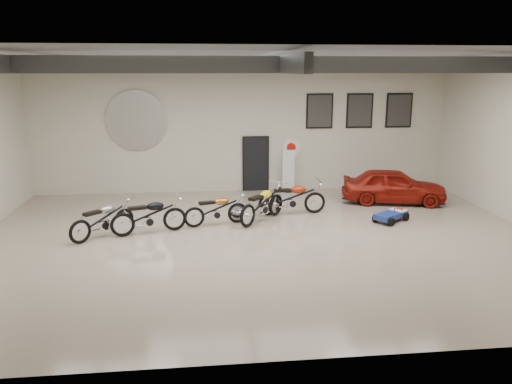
{
  "coord_description": "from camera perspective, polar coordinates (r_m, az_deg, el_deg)",
  "views": [
    {
      "loc": [
        -1.56,
        -13.2,
        4.65
      ],
      "look_at": [
        0.0,
        1.2,
        1.1
      ],
      "focal_mm": 35.0,
      "sensor_mm": 36.0,
      "label": 1
    }
  ],
  "objects": [
    {
      "name": "poster_left",
      "position": [
        19.76,
        7.28,
        9.16
      ],
      "size": [
        1.05,
        0.08,
        1.35
      ],
      "primitive_type": null,
      "color": "black",
      "rests_on": "back_wall"
    },
    {
      "name": "back_wall",
      "position": [
        19.38,
        -1.54,
        7.4
      ],
      "size": [
        16.0,
        0.02,
        5.0
      ],
      "primitive_type": "cube",
      "color": "beige",
      "rests_on": "floor"
    },
    {
      "name": "poster_right",
      "position": [
        20.73,
        16.02,
        8.96
      ],
      "size": [
        1.05,
        0.08,
        1.35
      ],
      "primitive_type": null,
      "color": "black",
      "rests_on": "back_wall"
    },
    {
      "name": "motorcycle_red",
      "position": [
        16.44,
        4.15,
        -0.61
      ],
      "size": [
        2.25,
        0.82,
        1.15
      ],
      "primitive_type": null,
      "rotation": [
        0.0,
        0.0,
        0.06
      ],
      "color": "silver",
      "rests_on": "floor"
    },
    {
      "name": "ceiling_beams",
      "position": [
        13.29,
        0.57,
        14.2
      ],
      "size": [
        15.8,
        11.8,
        0.32
      ],
      "primitive_type": null,
      "color": "slate",
      "rests_on": "ceiling"
    },
    {
      "name": "logo_plaque",
      "position": [
        19.39,
        -13.51,
        7.92
      ],
      "size": [
        2.3,
        0.06,
        1.16
      ],
      "primitive_type": null,
      "color": "silver",
      "rests_on": "back_wall"
    },
    {
      "name": "motorcycle_yellow",
      "position": [
        15.65,
        0.72,
        -1.32
      ],
      "size": [
        1.98,
        2.11,
        1.15
      ],
      "primitive_type": null,
      "rotation": [
        0.0,
        0.0,
        0.84
      ],
      "color": "silver",
      "rests_on": "floor"
    },
    {
      "name": "oil_sign",
      "position": [
        19.68,
        4.03,
        5.12
      ],
      "size": [
        0.72,
        0.1,
        0.72
      ],
      "primitive_type": null,
      "color": "white",
      "rests_on": "back_wall"
    },
    {
      "name": "go_kart",
      "position": [
        16.37,
        15.43,
        -2.26
      ],
      "size": [
        1.6,
        1.42,
        0.54
      ],
      "primitive_type": null,
      "rotation": [
        0.0,
        0.0,
        0.64
      ],
      "color": "navy",
      "rests_on": "floor"
    },
    {
      "name": "floor",
      "position": [
        14.08,
        0.53,
        -5.51
      ],
      "size": [
        16.0,
        12.0,
        0.01
      ],
      "primitive_type": "cube",
      "color": "tan",
      "rests_on": "ground"
    },
    {
      "name": "motorcycle_silver",
      "position": [
        14.84,
        -17.14,
        -2.93
      ],
      "size": [
        1.93,
        1.92,
        1.08
      ],
      "primitive_type": null,
      "rotation": [
        0.0,
        0.0,
        0.78
      ],
      "color": "silver",
      "rests_on": "floor"
    },
    {
      "name": "motorcycle_gold",
      "position": [
        15.32,
        -4.58,
        -1.95
      ],
      "size": [
        2.06,
        1.09,
        1.02
      ],
      "primitive_type": null,
      "rotation": [
        0.0,
        0.0,
        0.25
      ],
      "color": "silver",
      "rests_on": "floor"
    },
    {
      "name": "poster_mid",
      "position": [
        20.18,
        11.76,
        9.08
      ],
      "size": [
        1.05,
        0.08,
        1.35
      ],
      "primitive_type": null,
      "color": "black",
      "rests_on": "back_wall"
    },
    {
      "name": "vintage_car",
      "position": [
        18.51,
        15.46,
        0.69
      ],
      "size": [
        2.26,
        3.87,
        1.24
      ],
      "primitive_type": "imported",
      "rotation": [
        0.0,
        0.0,
        1.34
      ],
      "color": "maroon",
      "rests_on": "floor"
    },
    {
      "name": "motorcycle_black",
      "position": [
        14.81,
        -12.16,
        -2.58
      ],
      "size": [
        2.26,
        1.24,
        1.12
      ],
      "primitive_type": null,
      "rotation": [
        0.0,
        0.0,
        0.28
      ],
      "color": "silver",
      "rests_on": "floor"
    },
    {
      "name": "door",
      "position": [
        19.59,
        -0.04,
        3.18
      ],
      "size": [
        0.92,
        0.08,
        2.1
      ],
      "primitive_type": "cube",
      "color": "black",
      "rests_on": "back_wall"
    },
    {
      "name": "ceiling",
      "position": [
        13.3,
        0.58,
        15.28
      ],
      "size": [
        16.0,
        12.0,
        0.01
      ],
      "primitive_type": "cube",
      "color": "slate",
      "rests_on": "back_wall"
    },
    {
      "name": "banner_stand",
      "position": [
        19.36,
        3.72,
        2.47
      ],
      "size": [
        0.48,
        0.2,
        1.73
      ],
      "primitive_type": null,
      "rotation": [
        0.0,
        0.0,
        0.03
      ],
      "color": "white",
      "rests_on": "floor"
    }
  ]
}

